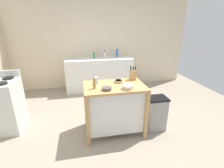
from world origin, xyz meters
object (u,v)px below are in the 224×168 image
at_px(sink_faucet, 98,54).
at_px(trash_bin, 156,113).
at_px(stove, 2,106).
at_px(knife_block, 133,75).
at_px(bowl_ceramic_wide, 119,81).
at_px(bottle_dish_soap, 94,55).
at_px(drinking_cup, 96,80).
at_px(bottle_hand_soap, 117,53).
at_px(bottle_spray_cleaner, 105,54).
at_px(bowl_stoneware_deep, 107,89).
at_px(bowl_ceramic_small, 128,87).
at_px(pepper_grinder, 94,83).
at_px(kitchen_island, 114,106).

bearing_deg(sink_faucet, trash_bin, -72.16).
distance_m(trash_bin, stove, 2.74).
bearing_deg(knife_block, bowl_ceramic_wide, -161.37).
xyz_separation_m(sink_faucet, bottle_dish_soap, (-0.13, -0.06, -0.03)).
xyz_separation_m(drinking_cup, bottle_hand_soap, (0.83, 2.08, 0.08)).
bearing_deg(knife_block, trash_bin, -40.07).
bearing_deg(bowl_ceramic_wide, stove, 170.74).
height_order(bottle_spray_cleaner, bottle_dish_soap, bottle_spray_cleaner).
bearing_deg(bottle_hand_soap, knife_block, -94.75).
xyz_separation_m(bowl_stoneware_deep, bowl_ceramic_small, (0.32, -0.02, 0.01)).
relative_size(knife_block, stove, 0.25).
height_order(bowl_ceramic_small, sink_faucet, sink_faucet).
relative_size(pepper_grinder, bottle_spray_cleaner, 0.94).
bearing_deg(bowl_ceramic_small, pepper_grinder, 167.01).
height_order(bowl_stoneware_deep, stove, stove).
height_order(bowl_ceramic_wide, trash_bin, bowl_ceramic_wide).
bearing_deg(bottle_hand_soap, kitchen_island, -103.96).
xyz_separation_m(bowl_stoneware_deep, bottle_spray_cleaner, (0.33, 2.34, 0.10)).
xyz_separation_m(kitchen_island, trash_bin, (0.74, -0.08, -0.18)).
bearing_deg(bowl_ceramic_small, sink_faucet, 93.90).
bearing_deg(drinking_cup, bottle_spray_cleaner, 77.27).
relative_size(bottle_spray_cleaner, bottle_hand_soap, 0.89).
height_order(knife_block, drinking_cup, knife_block).
relative_size(bottle_spray_cleaner, bottle_dish_soap, 1.20).
relative_size(knife_block, trash_bin, 0.40).
bearing_deg(drinking_cup, stove, 168.92).
xyz_separation_m(bottle_dish_soap, bottle_hand_soap, (0.68, 0.04, 0.03)).
distance_m(kitchen_island, bottle_dish_soap, 2.23).
bearing_deg(stove, bottle_hand_soap, 35.17).
distance_m(bowl_ceramic_small, bottle_hand_soap, 2.44).
bearing_deg(sink_faucet, bottle_dish_soap, -154.43).
xyz_separation_m(knife_block, trash_bin, (0.36, -0.30, -0.66)).
height_order(bowl_stoneware_deep, pepper_grinder, pepper_grinder).
distance_m(bowl_stoneware_deep, bowl_ceramic_small, 0.32).
height_order(bowl_ceramic_wide, drinking_cup, drinking_cup).
bearing_deg(bottle_spray_cleaner, bottle_hand_soap, 8.04).
bearing_deg(trash_bin, bowl_ceramic_wide, 162.11).
distance_m(bowl_stoneware_deep, bottle_dish_soap, 2.35).
height_order(pepper_grinder, bottle_spray_cleaner, bottle_spray_cleaner).
distance_m(knife_block, bowl_stoneware_deep, 0.68).
bearing_deg(bowl_ceramic_wide, trash_bin, -17.89).
bearing_deg(bottle_spray_cleaner, kitchen_island, -94.65).
xyz_separation_m(knife_block, pepper_grinder, (-0.72, -0.30, 0.00)).
bearing_deg(bottle_dish_soap, bottle_spray_cleaner, -2.36).
bearing_deg(kitchen_island, pepper_grinder, -166.06).
bearing_deg(drinking_cup, bottle_hand_soap, 68.19).
distance_m(drinking_cup, bottle_dish_soap, 2.04).
bearing_deg(stove, knife_block, -5.83).
bearing_deg(knife_block, bottle_hand_soap, 85.25).
bearing_deg(sink_faucet, kitchen_island, -90.00).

